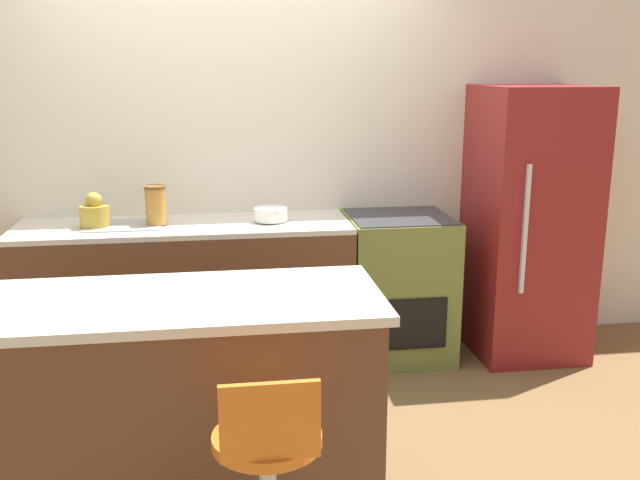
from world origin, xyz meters
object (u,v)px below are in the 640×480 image
(oven_range, at_px, (398,287))
(mixing_bowl, at_px, (271,214))
(refrigerator, at_px, (528,223))
(kettle, at_px, (95,213))

(oven_range, xyz_separation_m, mixing_bowl, (-0.80, -0.01, 0.50))
(refrigerator, bearing_deg, mixing_bowl, 179.11)
(oven_range, bearing_deg, refrigerator, -2.58)
(kettle, relative_size, mixing_bowl, 0.99)
(refrigerator, relative_size, kettle, 8.57)
(refrigerator, bearing_deg, kettle, 179.45)
(refrigerator, xyz_separation_m, mixing_bowl, (-1.62, 0.03, 0.10))
(oven_range, xyz_separation_m, refrigerator, (0.82, -0.04, 0.39))
(oven_range, distance_m, refrigerator, 0.91)
(kettle, height_order, mixing_bowl, kettle)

